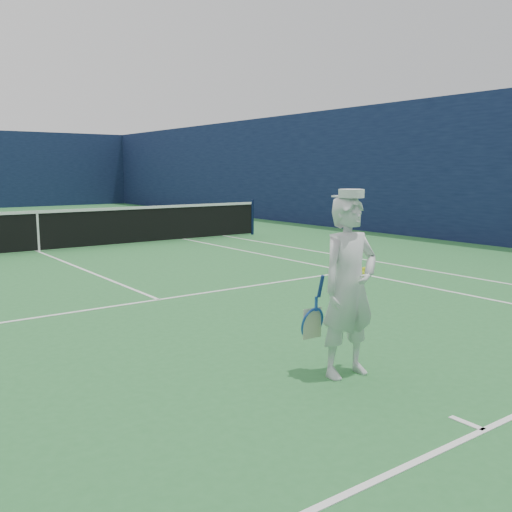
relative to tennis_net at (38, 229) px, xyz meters
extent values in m
plane|color=#2A6F35|center=(0.00, 0.00, -0.55)|extent=(80.00, 80.00, 0.00)
cube|color=white|center=(0.00, -11.88, -0.55)|extent=(11.03, 0.06, 0.01)
cube|color=white|center=(5.49, 0.00, -0.55)|extent=(0.06, 23.83, 0.01)
cube|color=white|center=(4.12, 0.00, -0.55)|extent=(0.06, 23.77, 0.01)
cube|color=white|center=(0.00, -6.40, -0.55)|extent=(8.23, 0.06, 0.01)
cube|color=white|center=(0.00, 0.00, -0.55)|extent=(0.06, 12.80, 0.01)
cube|color=white|center=(0.00, -11.73, -0.55)|extent=(0.06, 0.30, 0.01)
cube|color=#10193D|center=(10.00, 0.00, 1.45)|extent=(0.12, 36.12, 4.00)
cylinder|color=#141E4C|center=(6.40, 0.00, -0.02)|extent=(0.09, 0.09, 1.07)
cube|color=black|center=(0.00, 0.00, -0.05)|extent=(12.79, 0.02, 0.92)
cube|color=white|center=(0.00, 0.00, 0.42)|extent=(12.79, 0.04, 0.07)
cube|color=white|center=(0.00, 0.00, -0.08)|extent=(0.05, 0.03, 0.94)
imported|color=white|center=(0.02, -10.40, 0.31)|extent=(0.66, 0.45, 1.74)
cylinder|color=white|center=(0.02, -10.40, 1.20)|extent=(0.24, 0.24, 0.08)
cube|color=white|center=(0.03, -10.27, 1.17)|extent=(0.19, 0.11, 0.02)
cylinder|color=navy|center=(-0.26, -10.30, 0.34)|extent=(0.04, 0.09, 0.22)
cube|color=#1E48A7|center=(-0.26, -10.25, 0.16)|extent=(0.02, 0.02, 0.14)
torus|color=#1E48A7|center=(-0.25, -10.19, -0.04)|extent=(0.30, 0.12, 0.29)
cube|color=beige|center=(-0.25, -10.19, -0.04)|extent=(0.22, 0.02, 0.30)
sphere|color=#B5CD17|center=(0.28, -10.32, 0.40)|extent=(0.07, 0.07, 0.07)
sphere|color=#B5CD17|center=(0.33, -10.30, 0.43)|extent=(0.07, 0.07, 0.07)
camera|label=1|loc=(-3.83, -14.17, 1.42)|focal=40.00mm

